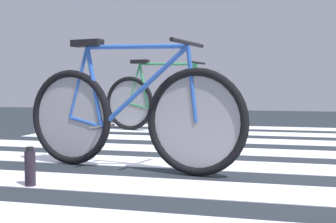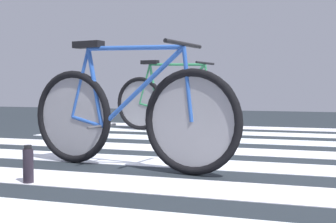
{
  "view_description": "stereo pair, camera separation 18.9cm",
  "coord_description": "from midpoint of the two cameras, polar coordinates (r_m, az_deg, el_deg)",
  "views": [
    {
      "loc": [
        0.47,
        -3.67,
        0.62
      ],
      "look_at": [
        -0.36,
        -0.37,
        0.42
      ],
      "focal_mm": 47.52,
      "sensor_mm": 36.0,
      "label": 1
    },
    {
      "loc": [
        0.66,
        -3.67,
        0.62
      ],
      "look_at": [
        -0.36,
        -0.37,
        0.42
      ],
      "focal_mm": 47.52,
      "sensor_mm": 36.0,
      "label": 2
    }
  ],
  "objects": [
    {
      "name": "ground",
      "position": [
        3.76,
        5.33,
        -5.95
      ],
      "size": [
        18.0,
        14.0,
        0.02
      ],
      "color": "#22292F"
    },
    {
      "name": "crosswalk_markings",
      "position": [
        3.76,
        4.72,
        -5.78
      ],
      "size": [
        5.46,
        5.77,
        0.0
      ],
      "color": "silver",
      "rests_on": "ground"
    },
    {
      "name": "bicycle_1_of_2",
      "position": [
        3.18,
        -6.72,
        -0.5
      ],
      "size": [
        1.71,
        0.56,
        0.93
      ],
      "rotation": [
        0.0,
        0.0,
        -0.19
      ],
      "color": "black",
      "rests_on": "ground"
    },
    {
      "name": "bicycle_2_of_2",
      "position": [
        5.71,
        -1.5,
        1.24
      ],
      "size": [
        1.71,
        0.56,
        0.93
      ],
      "rotation": [
        0.0,
        0.0,
        -0.2
      ],
      "color": "black",
      "rests_on": "ground"
    },
    {
      "name": "water_bottle",
      "position": [
        2.82,
        -18.92,
        -6.74
      ],
      "size": [
        0.06,
        0.06,
        0.24
      ],
      "color": "#251E29",
      "rests_on": "ground"
    }
  ]
}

